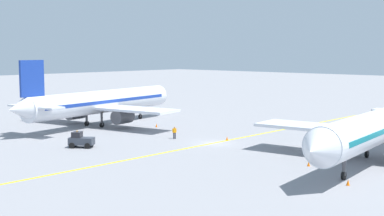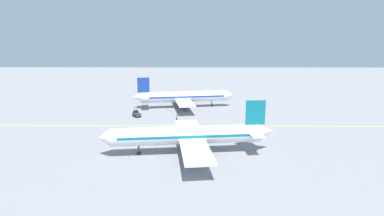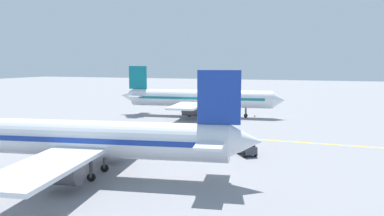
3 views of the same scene
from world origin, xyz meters
name	(u,v)px [view 1 (image 1 of 3)]	position (x,y,z in m)	size (l,w,h in m)	color
ground_plane	(213,143)	(0.00, 0.00, 0.00)	(400.00, 400.00, 0.00)	gray
apron_yellow_centreline	(213,143)	(0.00, 0.00, 0.00)	(0.40, 120.00, 0.01)	yellow
airplane_at_gate	(101,102)	(-23.78, 0.34, 3.71)	(28.48, 35.44, 10.60)	silver
airplane_adjacent_stand	(378,127)	(20.41, 3.15, 3.71)	(28.42, 35.53, 10.60)	silver
baggage_tug_dark	(81,140)	(-9.99, -13.40, 0.90)	(3.31, 2.98, 2.11)	#333842
ground_crew_worker	(174,132)	(-6.04, -0.98, 0.91)	(0.36, 0.52, 1.68)	#23232D
traffic_cone_near_nose	(227,138)	(-0.07, 2.90, 0.28)	(0.32, 0.32, 0.55)	orange
traffic_cone_mid_apron	(309,164)	(16.19, -3.84, 0.28)	(0.32, 0.32, 0.55)	orange
traffic_cone_by_wingtip	(156,125)	(-16.04, 5.16, 0.28)	(0.32, 0.32, 0.55)	orange
traffic_cone_far_edge	(348,182)	(22.87, -8.49, 0.28)	(0.32, 0.32, 0.55)	orange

